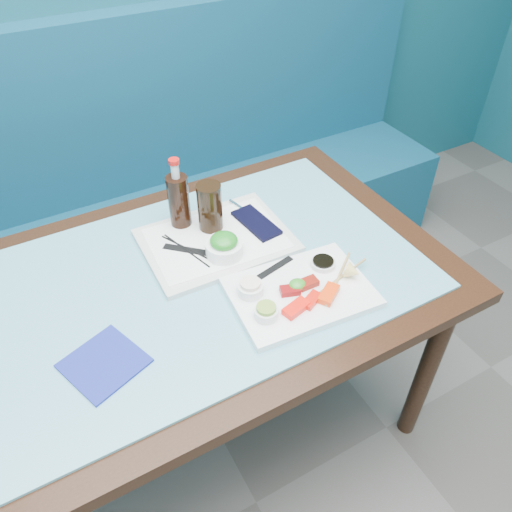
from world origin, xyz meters
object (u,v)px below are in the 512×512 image
booth_bench (125,223)px  cola_glass (210,207)px  blue_napkin (104,363)px  sashimi_plate (300,292)px  cola_bottle_body (179,203)px  seaweed_bowl (224,249)px  dining_table (199,299)px  serving_tray (216,241)px

booth_bench → cola_glass: (0.12, -0.68, 0.47)m
cola_glass → blue_napkin: 0.54m
booth_bench → cola_glass: 0.84m
sashimi_plate → cola_glass: bearing=109.3°
booth_bench → cola_bottle_body: bearing=-85.4°
booth_bench → seaweed_bowl: (0.10, -0.81, 0.42)m
booth_bench → sashimi_plate: 1.13m
dining_table → cola_bottle_body: cola_bottle_body is taller
dining_table → serving_tray: 0.18m
cola_bottle_body → booth_bench: bearing=94.6°
serving_tray → cola_bottle_body: (-0.06, 0.12, 0.08)m
dining_table → seaweed_bowl: seaweed_bowl is taller
seaweed_bowl → booth_bench: bearing=97.1°
sashimi_plate → cola_glass: (-0.09, 0.36, 0.08)m
dining_table → blue_napkin: (-0.31, -0.16, 0.09)m
seaweed_bowl → blue_napkin: (-0.41, -0.19, -0.03)m
cola_glass → cola_bottle_body: cola_bottle_body is taller
dining_table → cola_bottle_body: size_ratio=7.73×
cola_glass → blue_napkin: cola_glass is taller
booth_bench → serving_tray: size_ratio=7.11×
seaweed_bowl → cola_glass: bearing=81.3°
booth_bench → blue_napkin: bearing=-106.9°
serving_tray → cola_glass: cola_glass is taller
sashimi_plate → dining_table: bearing=141.9°
serving_tray → blue_napkin: bearing=-146.2°
booth_bench → serving_tray: booth_bench is taller
serving_tray → seaweed_bowl: (-0.01, -0.07, 0.03)m
sashimi_plate → cola_bottle_body: (-0.16, 0.42, 0.08)m
sashimi_plate → seaweed_bowl: (-0.11, 0.23, 0.03)m
booth_bench → seaweed_bowl: booth_bench is taller
cola_bottle_body → blue_napkin: (-0.36, -0.38, -0.09)m
booth_bench → serving_tray: (0.11, -0.74, 0.39)m
booth_bench → serving_tray: 0.84m
dining_table → cola_glass: (0.12, 0.16, 0.18)m
serving_tray → blue_napkin: serving_tray is taller
cola_bottle_body → blue_napkin: size_ratio=1.12×
serving_tray → dining_table: bearing=-136.1°
booth_bench → blue_napkin: booth_bench is taller
serving_tray → cola_glass: size_ratio=2.81×
dining_table → sashimi_plate: 0.31m
sashimi_plate → cola_bottle_body: bearing=116.2°
cola_glass → blue_napkin: (-0.43, -0.32, -0.09)m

